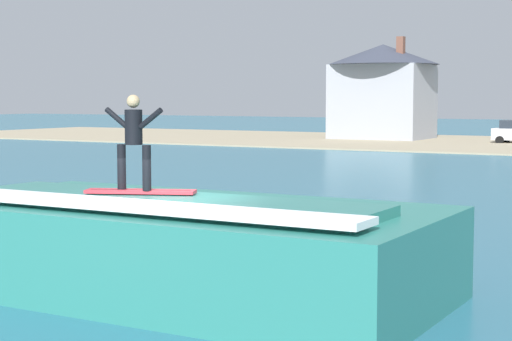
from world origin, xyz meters
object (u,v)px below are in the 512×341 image
(surfboard, at_px, (141,191))
(surfer, at_px, (134,137))
(wave_crest, at_px, (181,247))
(house_with_chimney, at_px, (383,86))

(surfboard, distance_m, surfer, 1.01)
(surfboard, bearing_deg, wave_crest, 26.03)
(surfboard, xyz_separation_m, surfer, (-0.08, -0.08, 1.00))
(wave_crest, relative_size, surfer, 5.47)
(surfboard, height_order, house_with_chimney, house_with_chimney)
(surfboard, bearing_deg, surfer, -136.19)
(surfer, bearing_deg, wave_crest, 28.38)
(house_with_chimney, bearing_deg, surfboard, -72.98)
(wave_crest, bearing_deg, surfboard, -153.97)
(surfboard, height_order, surfer, surfer)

